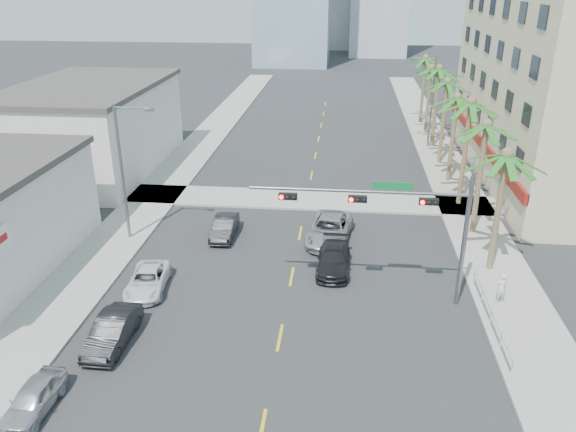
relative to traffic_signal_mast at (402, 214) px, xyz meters
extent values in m
plane|color=#262628|center=(-5.78, -7.95, -5.06)|extent=(260.00, 260.00, 0.00)
cube|color=gray|center=(6.22, 12.05, -4.99)|extent=(4.00, 120.00, 0.15)
cube|color=gray|center=(-17.78, 12.05, -4.99)|extent=(4.00, 120.00, 0.15)
cube|color=gray|center=(-5.78, 14.05, -4.99)|extent=(80.00, 4.00, 0.15)
cube|color=maroon|center=(8.62, 22.05, -2.06)|extent=(0.30, 28.00, 0.80)
cube|color=beige|center=(-25.28, 20.05, -1.46)|extent=(11.00, 18.00, 7.20)
cylinder|color=slate|center=(3.22, 0.05, -1.46)|extent=(0.24, 0.24, 7.20)
cylinder|color=slate|center=(-2.28, 0.05, 1.14)|extent=(11.00, 0.16, 0.16)
cube|color=#0C662D|center=(-0.58, 0.05, 1.49)|extent=(2.00, 0.05, 0.40)
cube|color=black|center=(1.22, -0.10, 0.79)|extent=(0.95, 0.28, 0.32)
sphere|color=#FF0C05|center=(0.90, -0.26, 0.79)|extent=(0.22, 0.22, 0.22)
cube|color=black|center=(-2.28, -0.10, 0.79)|extent=(0.95, 0.28, 0.32)
sphere|color=#FF0C05|center=(-2.60, -0.26, 0.79)|extent=(0.22, 0.22, 0.22)
cube|color=black|center=(-5.78, -0.10, 0.79)|extent=(0.95, 0.28, 0.32)
sphere|color=#FF0C05|center=(-6.10, -0.26, 0.79)|extent=(0.22, 0.22, 0.22)
cylinder|color=brown|center=(5.82, 4.05, -1.46)|extent=(0.36, 0.36, 7.20)
cylinder|color=brown|center=(5.82, 9.25, -1.28)|extent=(0.36, 0.36, 7.56)
cylinder|color=brown|center=(5.82, 14.45, -1.10)|extent=(0.36, 0.36, 7.92)
cylinder|color=brown|center=(5.82, 19.65, -1.46)|extent=(0.36, 0.36, 7.20)
cylinder|color=brown|center=(5.82, 24.85, -1.28)|extent=(0.36, 0.36, 7.56)
cylinder|color=brown|center=(5.82, 30.05, -1.10)|extent=(0.36, 0.36, 7.92)
cylinder|color=brown|center=(5.82, 35.25, -1.46)|extent=(0.36, 0.36, 7.20)
cylinder|color=brown|center=(5.82, 40.45, -1.28)|extent=(0.36, 0.36, 7.56)
cylinder|color=slate|center=(-16.98, 6.05, -0.56)|extent=(0.20, 0.20, 9.00)
cylinder|color=slate|center=(-15.88, 6.05, 3.74)|extent=(2.20, 0.12, 0.12)
cube|color=slate|center=(-14.78, 6.05, 3.64)|extent=(0.50, 0.25, 0.18)
cylinder|color=slate|center=(5.42, 30.05, -0.56)|extent=(0.20, 0.20, 9.00)
cylinder|color=slate|center=(4.32, 30.05, 3.74)|extent=(2.20, 0.12, 0.12)
cube|color=slate|center=(3.22, 30.05, 3.64)|extent=(0.50, 0.25, 0.18)
cylinder|color=silver|center=(4.52, -1.95, -4.51)|extent=(0.08, 8.00, 0.08)
cylinder|color=silver|center=(4.52, -1.95, -4.16)|extent=(0.08, 8.00, 0.08)
cylinder|color=silver|center=(4.52, -5.95, -4.56)|extent=(0.08, 0.08, 1.00)
cylinder|color=silver|center=(4.52, -3.95, -4.56)|extent=(0.08, 0.08, 1.00)
cylinder|color=silver|center=(4.52, -1.95, -4.56)|extent=(0.08, 0.08, 1.00)
cylinder|color=silver|center=(4.52, 0.05, -4.56)|extent=(0.08, 0.08, 1.00)
cylinder|color=silver|center=(4.52, 2.05, -4.56)|extent=(0.08, 0.08, 1.00)
imported|color=silver|center=(-15.00, -9.87, -4.45)|extent=(1.51, 3.61, 1.22)
imported|color=black|center=(-13.58, -5.24, -4.36)|extent=(1.53, 4.30, 1.41)
imported|color=white|center=(-13.58, -0.25, -4.46)|extent=(2.43, 4.49, 1.19)
imported|color=black|center=(-10.78, 7.07, -4.40)|extent=(1.44, 4.01, 1.31)
imported|color=#BDBCC2|center=(-3.78, 7.18, -4.28)|extent=(3.27, 5.89, 1.56)
imported|color=black|center=(-3.40, 3.21, -4.39)|extent=(2.00, 4.68, 1.34)
imported|color=silver|center=(5.47, 0.20, -4.06)|extent=(0.72, 0.59, 1.71)
camera|label=1|loc=(-3.09, -26.40, 11.07)|focal=35.00mm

